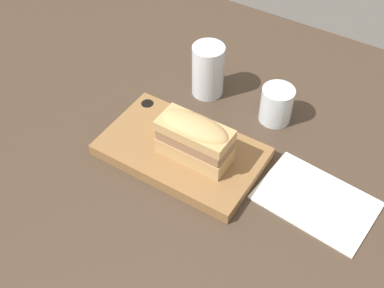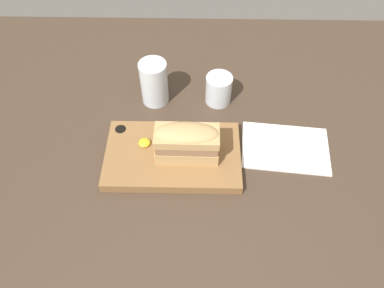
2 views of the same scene
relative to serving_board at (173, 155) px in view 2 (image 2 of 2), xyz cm
name	(u,v)px [view 2 (image 2 of 2)]	position (x,y,z in cm)	size (l,w,h in cm)	color
dining_table	(200,173)	(6.74, -3.57, -2.31)	(198.55, 125.46, 2.00)	#423326
serving_board	(173,155)	(0.00, 0.00, 0.00)	(32.78, 19.66, 2.68)	olive
sandwich	(187,141)	(3.58, -0.65, 6.54)	(14.83, 6.75, 9.75)	tan
mustard_dollop	(144,143)	(-6.95, 2.38, 1.88)	(2.91, 2.91, 1.16)	gold
water_glass	(154,85)	(-5.79, 20.32, 4.15)	(7.39, 7.39, 12.62)	silver
wine_glass	(219,90)	(11.61, 20.36, 2.48)	(7.13, 7.13, 8.29)	silver
napkin	(285,148)	(28.24, 3.72, -1.11)	(22.98, 16.78, 0.40)	white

